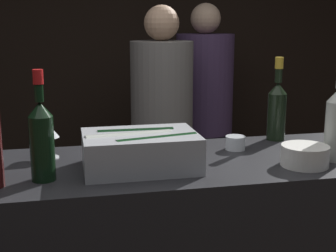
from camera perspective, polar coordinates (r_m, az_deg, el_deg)
name	(u,v)px	position (r m, az deg, el deg)	size (l,w,h in m)	color
wall_back_chalkboard	(108,40)	(3.79, -7.28, 10.39)	(6.40, 0.06, 2.80)	black
ice_bin_with_bottles	(140,149)	(1.53, -3.41, -2.80)	(0.37, 0.26, 0.12)	#9EA0A5
bowl_white	(305,155)	(1.63, 16.34, -3.41)	(0.16, 0.16, 0.07)	silver
wine_glass	(46,131)	(1.69, -14.61, -0.63)	(0.09, 0.09, 0.13)	silver
candle_votive	(235,143)	(1.79, 8.21, -2.03)	(0.08, 0.08, 0.05)	silver
champagne_bottle	(277,107)	(1.95, 13.14, 2.21)	(0.07, 0.07, 0.34)	black
red_wine_bottle_burgundy	(42,137)	(1.45, -15.16, -1.33)	(0.07, 0.07, 0.34)	black
person_in_hoodie	(204,110)	(3.39, 4.42, 1.98)	(0.41, 0.41, 1.67)	black
person_blond_tee	(162,127)	(2.89, -0.75, -0.07)	(0.38, 0.38, 1.64)	black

